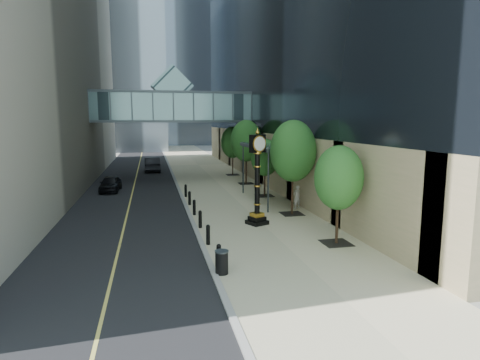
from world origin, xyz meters
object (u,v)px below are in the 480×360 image
object	(u,v)px
street_clock	(257,184)
car_far	(152,164)
car_near	(110,184)
pedestrian	(297,197)
trash_bin	(222,263)

from	to	relation	value
street_clock	car_far	xyz separation A→B (m)	(-5.91, 27.05, -1.58)
street_clock	car_near	world-z (taller)	street_clock
car_far	pedestrian	bearing A→B (deg)	111.27
trash_bin	car_near	world-z (taller)	car_near
trash_bin	car_far	bearing A→B (deg)	94.22
pedestrian	car_far	world-z (taller)	car_far
pedestrian	trash_bin	bearing A→B (deg)	35.33
street_clock	car_far	world-z (taller)	street_clock
street_clock	pedestrian	size ratio (longest dim) A/B	3.38
pedestrian	car_near	size ratio (longest dim) A/B	0.41
trash_bin	car_far	size ratio (longest dim) A/B	0.17
street_clock	pedestrian	xyz separation A→B (m)	(3.81, 3.50, -1.58)
car_near	car_far	bearing A→B (deg)	78.34
trash_bin	pedestrian	xyz separation A→B (m)	(7.20, 10.70, 0.37)
trash_bin	pedestrian	distance (m)	12.90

